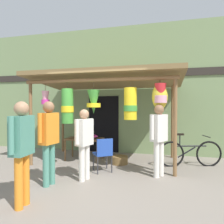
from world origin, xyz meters
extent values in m
plane|color=gray|center=(0.00, 0.00, 0.00)|extent=(30.00, 30.00, 0.00)
cube|color=#7A9360|center=(0.00, 2.51, 2.22)|extent=(11.15, 0.25, 4.44)
cube|color=#2D2823|center=(0.00, 2.37, 2.75)|extent=(10.04, 0.04, 0.24)
cube|color=black|center=(-0.49, 2.38, 1.00)|extent=(1.10, 0.03, 2.00)
cylinder|color=brown|center=(-1.94, 0.20, 1.14)|extent=(0.09, 0.09, 2.29)
cylinder|color=brown|center=(1.88, 0.20, 1.14)|extent=(0.09, 0.09, 2.29)
cylinder|color=brown|center=(-1.94, 2.07, 1.14)|extent=(0.09, 0.09, 2.29)
cylinder|color=brown|center=(1.88, 2.07, 1.14)|extent=(0.09, 0.09, 2.29)
cylinder|color=brown|center=(-0.03, 0.20, 2.29)|extent=(4.02, 0.10, 0.10)
cylinder|color=brown|center=(-0.03, 2.07, 2.44)|extent=(4.02, 0.10, 0.10)
cube|color=olive|center=(-0.03, 1.13, 2.41)|extent=(4.32, 2.38, 0.32)
cylinder|color=brown|center=(-1.53, 0.28, 2.14)|extent=(0.01, 0.01, 0.19)
cone|color=pink|center=(-1.53, 0.28, 1.69)|extent=(0.20, 0.20, 0.72)
cylinder|color=#D13399|center=(-1.53, 0.28, 1.75)|extent=(0.22, 0.22, 0.13)
cylinder|color=brown|center=(-0.82, 0.17, 2.16)|extent=(0.01, 0.01, 0.16)
cylinder|color=green|center=(-0.82, 0.17, 1.63)|extent=(0.30, 0.30, 0.90)
cylinder|color=yellow|center=(-0.82, 0.17, 1.55)|extent=(0.33, 0.33, 0.16)
cylinder|color=brown|center=(-0.12, 0.23, 2.14)|extent=(0.01, 0.01, 0.20)
cone|color=green|center=(-0.12, 0.23, 1.74)|extent=(0.33, 0.33, 0.60)
cylinder|color=yellow|center=(-0.12, 0.23, 1.65)|extent=(0.35, 0.35, 0.11)
cylinder|color=brown|center=(0.83, 0.23, 2.16)|extent=(0.01, 0.01, 0.16)
cylinder|color=yellow|center=(0.83, 0.23, 1.69)|extent=(0.31, 0.31, 0.78)
cylinder|color=green|center=(0.83, 0.23, 1.57)|extent=(0.34, 0.34, 0.14)
cylinder|color=brown|center=(1.55, 0.18, 2.20)|extent=(0.01, 0.01, 0.08)
cone|color=red|center=(1.55, 0.18, 1.68)|extent=(0.27, 0.27, 0.96)
cylinder|color=pink|center=(1.55, 0.18, 1.79)|extent=(0.30, 0.30, 0.17)
cylinder|color=#4C3D23|center=(1.53, 0.22, 2.20)|extent=(0.02, 0.02, 0.08)
ellipsoid|color=yellow|center=(1.53, 0.22, 1.85)|extent=(0.37, 0.31, 0.62)
cube|color=brown|center=(-0.74, 1.13, 0.64)|extent=(1.11, 0.61, 0.04)
cylinder|color=brown|center=(-1.25, 0.87, 0.31)|extent=(0.05, 0.05, 0.62)
cylinder|color=brown|center=(-0.23, 0.87, 0.31)|extent=(0.05, 0.05, 0.62)
cylinder|color=brown|center=(-1.25, 1.39, 0.31)|extent=(0.05, 0.05, 0.62)
cylinder|color=brown|center=(-0.23, 1.39, 0.31)|extent=(0.05, 0.05, 0.62)
ellipsoid|color=#D13399|center=(-0.68, 1.17, 0.72)|extent=(0.72, 0.50, 0.13)
ellipsoid|color=yellow|center=(-0.57, 1.12, 0.73)|extent=(0.32, 0.25, 0.09)
cube|color=#2347A8|center=(0.15, 0.13, 0.44)|extent=(0.56, 0.56, 0.04)
cube|color=#2347A8|center=(0.25, -0.02, 0.64)|extent=(0.35, 0.26, 0.40)
cylinder|color=#333338|center=(0.19, 0.38, 0.22)|extent=(0.03, 0.03, 0.44)
cylinder|color=#333338|center=(-0.10, 0.17, 0.22)|extent=(0.03, 0.03, 0.44)
cylinder|color=#333338|center=(0.40, 0.09, 0.22)|extent=(0.03, 0.03, 0.44)
cylinder|color=#333338|center=(0.11, -0.12, 0.22)|extent=(0.03, 0.03, 0.44)
cylinder|color=brown|center=(0.41, 0.93, 0.11)|extent=(0.47, 0.47, 0.22)
torus|color=black|center=(2.82, 1.31, 0.33)|extent=(0.69, 0.25, 0.71)
torus|color=black|center=(1.82, 1.01, 0.33)|extent=(0.69, 0.25, 0.71)
cylinder|color=black|center=(2.32, 1.16, 0.55)|extent=(0.86, 0.29, 0.04)
cylinder|color=black|center=(2.22, 1.13, 0.38)|extent=(0.48, 0.18, 0.31)
cylinder|color=black|center=(2.05, 1.08, 0.71)|extent=(0.03, 0.03, 0.30)
cube|color=black|center=(2.05, 1.08, 0.87)|extent=(0.21, 0.13, 0.05)
cylinder|color=#262628|center=(2.74, 1.29, 0.81)|extent=(0.15, 0.43, 0.02)
cylinder|color=silver|center=(1.57, 0.16, 0.41)|extent=(0.13, 0.13, 0.82)
cylinder|color=silver|center=(1.47, 0.01, 0.41)|extent=(0.13, 0.13, 0.82)
cube|color=silver|center=(1.52, 0.08, 1.13)|extent=(0.41, 0.45, 0.62)
cylinder|color=silver|center=(1.66, 0.29, 1.16)|extent=(0.08, 0.08, 0.55)
cylinder|color=silver|center=(1.38, -0.13, 1.16)|extent=(0.08, 0.08, 0.55)
sphere|color=#896042|center=(1.52, 0.08, 1.55)|extent=(0.23, 0.23, 0.23)
cylinder|color=orange|center=(-0.57, -1.88, 0.42)|extent=(0.13, 0.13, 0.84)
cylinder|color=orange|center=(-0.55, -2.06, 0.42)|extent=(0.13, 0.13, 0.84)
cube|color=#4C8E7A|center=(-0.56, -1.97, 1.15)|extent=(0.25, 0.41, 0.63)
cylinder|color=#4C8E7A|center=(-0.58, -1.72, 1.18)|extent=(0.08, 0.08, 0.56)
cylinder|color=#4C8E7A|center=(-0.54, -2.23, 1.18)|extent=(0.08, 0.08, 0.56)
sphere|color=tan|center=(-0.56, -1.97, 1.58)|extent=(0.23, 0.23, 0.23)
cylinder|color=silver|center=(-0.03, -0.48, 0.38)|extent=(0.13, 0.13, 0.77)
cylinder|color=silver|center=(-0.08, -0.65, 0.38)|extent=(0.13, 0.13, 0.77)
cube|color=silver|center=(-0.06, -0.56, 1.06)|extent=(0.32, 0.44, 0.58)
cylinder|color=silver|center=(0.01, -0.32, 1.08)|extent=(0.08, 0.08, 0.52)
cylinder|color=silver|center=(-0.12, -0.81, 1.08)|extent=(0.08, 0.08, 0.52)
sphere|color=tan|center=(-0.06, -0.56, 1.45)|extent=(0.21, 0.21, 0.21)
cylinder|color=#4C8E7A|center=(-0.66, -1.12, 0.43)|extent=(0.13, 0.13, 0.85)
cylinder|color=#4C8E7A|center=(-0.63, -0.94, 0.43)|extent=(0.13, 0.13, 0.85)
cube|color=orange|center=(-0.65, -1.03, 1.17)|extent=(0.28, 0.43, 0.64)
cylinder|color=orange|center=(-0.68, -1.28, 1.20)|extent=(0.08, 0.08, 0.57)
cylinder|color=orange|center=(-0.61, -0.78, 1.20)|extent=(0.08, 0.08, 0.57)
sphere|color=#896042|center=(-0.65, -1.03, 1.60)|extent=(0.23, 0.23, 0.23)
camera|label=1|loc=(1.66, -4.86, 1.60)|focal=33.71mm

